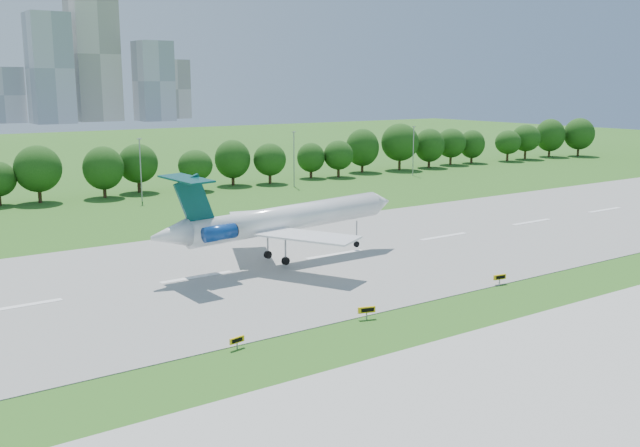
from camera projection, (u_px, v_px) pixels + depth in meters
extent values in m
plane|color=#285817|center=(317.00, 339.00, 63.54)|extent=(600.00, 600.00, 0.00)
cube|color=gray|center=(197.00, 277.00, 83.72)|extent=(400.00, 45.00, 0.08)
cube|color=#ADADA8|center=(464.00, 414.00, 48.99)|extent=(400.00, 23.00, 0.08)
cylinder|color=#382314|center=(147.00, 184.00, 148.63)|extent=(0.70, 0.70, 3.60)
sphere|color=#153C0F|center=(146.00, 163.00, 147.79)|extent=(8.40, 8.40, 8.40)
cylinder|color=#382314|center=(307.00, 171.00, 170.93)|extent=(0.70, 0.70, 3.60)
sphere|color=#153C0F|center=(307.00, 153.00, 170.09)|extent=(8.40, 8.40, 8.40)
cylinder|color=#382314|center=(429.00, 161.00, 193.23)|extent=(0.70, 0.70, 3.60)
sphere|color=#153C0F|center=(430.00, 145.00, 192.39)|extent=(8.40, 8.40, 8.40)
cylinder|color=#382314|center=(527.00, 153.00, 215.53)|extent=(0.70, 0.70, 3.60)
sphere|color=#153C0F|center=(528.00, 139.00, 214.69)|extent=(8.40, 8.40, 8.40)
cylinder|color=gray|center=(141.00, 171.00, 136.96)|extent=(0.24, 0.24, 12.00)
cube|color=gray|center=(139.00, 139.00, 135.79)|extent=(0.90, 0.25, 0.18)
cylinder|color=gray|center=(294.00, 160.00, 156.47)|extent=(0.24, 0.24, 12.00)
cube|color=gray|center=(294.00, 132.00, 155.30)|extent=(0.90, 0.25, 0.18)
cylinder|color=gray|center=(413.00, 151.00, 175.99)|extent=(0.24, 0.24, 12.00)
cube|color=gray|center=(414.00, 127.00, 174.81)|extent=(0.90, 0.25, 0.18)
cube|color=#B2B2B7|center=(50.00, 69.00, 406.25)|extent=(22.00, 22.00, 62.00)
cube|color=beige|center=(93.00, 55.00, 433.36)|extent=(26.00, 26.00, 80.00)
cube|color=#B2B2B7|center=(154.00, 81.00, 437.01)|extent=(20.00, 20.00, 48.00)
cube|color=beige|center=(173.00, 89.00, 470.99)|extent=(18.00, 18.00, 38.00)
cube|color=#B2B2B7|center=(0.00, 95.00, 416.51)|extent=(24.00, 24.00, 32.00)
cylinder|color=white|center=(288.00, 218.00, 89.74)|extent=(28.05, 4.15, 4.18)
cone|color=white|center=(381.00, 202.00, 98.63)|extent=(3.18, 3.35, 3.35)
cone|color=white|center=(170.00, 235.00, 80.34)|extent=(4.67, 3.40, 3.40)
cube|color=white|center=(308.00, 236.00, 83.82)|extent=(9.60, 12.87, 0.39)
cube|color=white|center=(251.00, 219.00, 94.08)|extent=(9.02, 12.93, 0.39)
cube|color=#053C3A|center=(194.00, 201.00, 81.49)|extent=(4.88, 0.62, 6.32)
cube|color=#053C3A|center=(186.00, 179.00, 80.44)|extent=(3.26, 8.92, 0.30)
cylinder|color=navy|center=(219.00, 233.00, 81.35)|extent=(4.01, 1.89, 1.89)
cylinder|color=navy|center=(200.00, 226.00, 85.16)|extent=(4.01, 1.89, 1.89)
cylinder|color=gray|center=(357.00, 233.00, 96.86)|extent=(0.19, 0.19, 3.25)
cylinder|color=black|center=(356.00, 244.00, 97.18)|extent=(0.84, 0.31, 0.84)
cylinder|color=gray|center=(285.00, 248.00, 87.67)|extent=(0.22, 0.22, 3.25)
cylinder|color=black|center=(286.00, 261.00, 87.98)|extent=(1.03, 0.45, 1.02)
cylinder|color=gray|center=(268.00, 242.00, 90.89)|extent=(0.22, 0.22, 3.25)
cylinder|color=black|center=(268.00, 255.00, 91.20)|extent=(1.03, 0.45, 1.02)
cube|color=gray|center=(237.00, 345.00, 61.17)|extent=(0.11, 0.11, 0.66)
cube|color=yellow|center=(237.00, 340.00, 61.08)|extent=(1.51, 0.43, 0.52)
cube|color=black|center=(238.00, 340.00, 61.01)|extent=(1.11, 0.22, 0.33)
cube|color=gray|center=(367.00, 315.00, 68.90)|extent=(0.14, 0.14, 0.77)
cube|color=yellow|center=(367.00, 310.00, 68.79)|extent=(1.75, 0.71, 0.61)
cube|color=black|center=(367.00, 310.00, 68.68)|extent=(1.28, 0.41, 0.39)
cube|color=gray|center=(500.00, 281.00, 80.80)|extent=(0.12, 0.12, 0.72)
cube|color=yellow|center=(500.00, 277.00, 80.70)|extent=(1.66, 0.46, 0.57)
cube|color=black|center=(500.00, 277.00, 80.60)|extent=(1.23, 0.22, 0.36)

